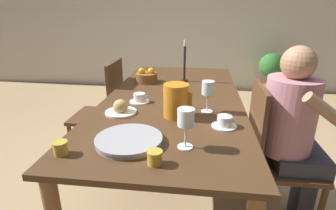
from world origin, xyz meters
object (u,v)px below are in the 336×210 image
at_px(wine_glass_water, 208,89).
at_px(jam_jar_amber, 155,157).
at_px(chair_person_side, 273,155).
at_px(teacup_across, 139,98).
at_px(bread_plate, 121,109).
at_px(candlestick_tall, 185,65).
at_px(jam_jar_red, 60,147).
at_px(chair_opposite, 104,110).
at_px(red_pitcher, 176,100).
at_px(fruit_bowl, 147,77).
at_px(person_seated, 294,127).
at_px(wine_glass_juice, 186,120).
at_px(potted_plant, 271,69).
at_px(teacup_near_person, 224,122).
at_px(serving_tray, 129,140).

relative_size(wine_glass_water, jam_jar_amber, 2.97).
xyz_separation_m(chair_person_side, teacup_across, (-0.88, 0.14, 0.29)).
height_order(bread_plate, candlestick_tall, candlestick_tall).
relative_size(bread_plate, jam_jar_red, 2.91).
bearing_deg(chair_opposite, red_pitcher, -133.75).
height_order(chair_person_side, jam_jar_amber, chair_person_side).
height_order(bread_plate, fruit_bowl, fruit_bowl).
xyz_separation_m(wine_glass_water, jam_jar_red, (-0.64, -0.59, -0.11)).
bearing_deg(person_seated, wine_glass_juice, -55.16).
bearing_deg(potted_plant, jam_jar_amber, -110.83).
distance_m(bread_plate, fruit_bowl, 0.73).
bearing_deg(wine_glass_juice, red_pitcher, 102.29).
xyz_separation_m(chair_person_side, teacup_near_person, (-0.34, -0.19, 0.29)).
bearing_deg(red_pitcher, chair_opposite, 136.25).
bearing_deg(potted_plant, fruit_bowl, -126.43).
height_order(wine_glass_juice, jam_jar_amber, wine_glass_juice).
bearing_deg(candlestick_tall, chair_opposite, -170.02).
height_order(red_pitcher, serving_tray, red_pitcher).
height_order(chair_person_side, bread_plate, chair_person_side).
relative_size(red_pitcher, wine_glass_water, 1.01).
bearing_deg(chair_person_side, teacup_near_person, -60.19).
bearing_deg(chair_person_side, potted_plant, 166.92).
bearing_deg(serving_tray, candlestick_tall, 81.07).
height_order(red_pitcher, jam_jar_amber, red_pitcher).
xyz_separation_m(chair_person_side, chair_opposite, (-1.33, 0.60, 0.00)).
bearing_deg(chair_person_side, fruit_bowl, -125.09).
relative_size(chair_person_side, wine_glass_juice, 4.95).
relative_size(person_seated, bread_plate, 6.14).
relative_size(chair_opposite, wine_glass_water, 4.82).
distance_m(red_pitcher, bread_plate, 0.35).
relative_size(wine_glass_juice, teacup_across, 1.40).
bearing_deg(serving_tray, potted_plant, 65.94).
bearing_deg(teacup_across, potted_plant, 60.14).
bearing_deg(red_pitcher, jam_jar_amber, -93.97).
bearing_deg(jam_jar_red, bread_plate, 76.81).
distance_m(bread_plate, potted_plant, 3.32).
bearing_deg(fruit_bowl, chair_opposite, -171.96).
bearing_deg(serving_tray, chair_person_side, 28.79).
distance_m(chair_opposite, teacup_across, 0.71).
relative_size(bread_plate, potted_plant, 0.27).
distance_m(red_pitcher, wine_glass_juice, 0.37).
relative_size(wine_glass_water, serving_tray, 0.61).
height_order(chair_person_side, teacup_near_person, chair_person_side).
xyz_separation_m(wine_glass_juice, jam_jar_red, (-0.54, -0.13, -0.11)).
relative_size(red_pitcher, bread_plate, 1.03).
height_order(jam_jar_amber, candlestick_tall, candlestick_tall).
height_order(chair_person_side, red_pitcher, red_pitcher).
xyz_separation_m(chair_opposite, person_seated, (1.42, -0.62, 0.20)).
relative_size(jam_jar_amber, potted_plant, 0.09).
relative_size(teacup_across, potted_plant, 0.19).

